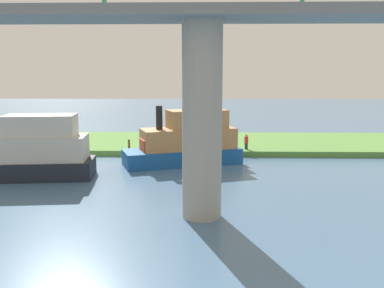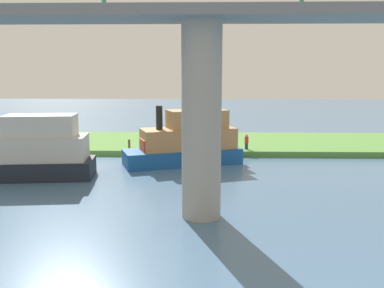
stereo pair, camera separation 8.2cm
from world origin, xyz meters
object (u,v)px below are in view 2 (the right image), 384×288
object	(u,v)px
mooring_post	(129,144)
pontoon_yellow	(22,160)
houseboat_blue	(186,142)
motorboat_white	(28,153)
bridge_pylon	(202,122)
person_on_bank	(247,142)

from	to	relation	value
mooring_post	pontoon_yellow	xyz separation A→B (m)	(7.67, 5.24, -0.38)
mooring_post	houseboat_blue	bearing A→B (deg)	144.57
mooring_post	motorboat_white	size ratio (longest dim) A/B	0.09
motorboat_white	pontoon_yellow	world-z (taller)	motorboat_white
bridge_pylon	mooring_post	bearing A→B (deg)	-68.14
bridge_pylon	mooring_post	xyz separation A→B (m)	(6.68, -16.64, -4.04)
mooring_post	motorboat_white	bearing A→B (deg)	57.54
motorboat_white	bridge_pylon	bearing A→B (deg)	147.38
bridge_pylon	person_on_bank	size ratio (longest dim) A/B	7.15
person_on_bank	mooring_post	distance (m)	10.66
person_on_bank	motorboat_white	xyz separation A→B (m)	(16.24, 9.06, 0.62)
pontoon_yellow	houseboat_blue	bearing A→B (deg)	-173.72
person_on_bank	mooring_post	size ratio (longest dim) A/B	1.60
mooring_post	pontoon_yellow	distance (m)	9.29
mooring_post	motorboat_white	xyz separation A→B (m)	(5.59, 8.79, 0.89)
bridge_pylon	houseboat_blue	size ratio (longest dim) A/B	1.00
houseboat_blue	pontoon_yellow	bearing A→B (deg)	6.28
bridge_pylon	pontoon_yellow	world-z (taller)	bridge_pylon
bridge_pylon	houseboat_blue	bearing A→B (deg)	-84.08
motorboat_white	pontoon_yellow	distance (m)	4.31
motorboat_white	houseboat_blue	world-z (taller)	motorboat_white
pontoon_yellow	motorboat_white	bearing A→B (deg)	120.28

